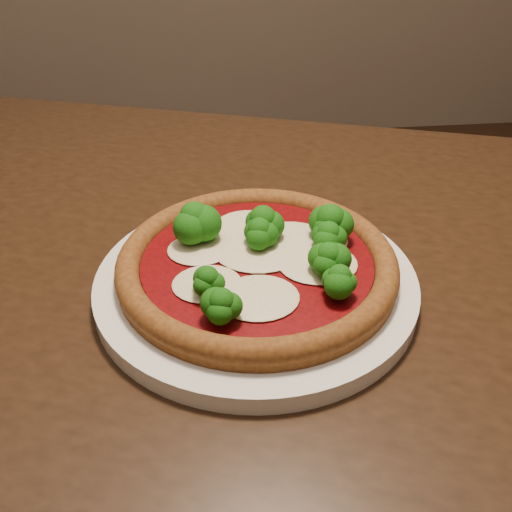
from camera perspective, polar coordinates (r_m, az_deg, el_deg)
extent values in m
cube|color=black|center=(0.64, 2.63, -0.21)|extent=(1.33, 1.05, 0.04)
cylinder|color=black|center=(1.27, -19.73, -3.32)|extent=(0.06, 0.06, 0.71)
cylinder|color=silver|center=(0.55, 0.00, -2.64)|extent=(0.31, 0.31, 0.02)
cylinder|color=brown|center=(0.55, 0.10, -1.15)|extent=(0.26, 0.26, 0.01)
torus|color=brown|center=(0.54, 0.10, -0.55)|extent=(0.27, 0.27, 0.02)
cylinder|color=#6D0508|center=(0.54, 0.10, -0.51)|extent=(0.22, 0.22, 0.00)
ellipsoid|color=beige|center=(0.57, 6.38, 1.57)|extent=(0.06, 0.05, 0.00)
ellipsoid|color=beige|center=(0.51, -4.94, -2.75)|extent=(0.06, 0.06, 0.01)
ellipsoid|color=beige|center=(0.55, 0.29, 0.70)|extent=(0.09, 0.08, 0.01)
ellipsoid|color=beige|center=(0.54, 6.19, -0.72)|extent=(0.08, 0.07, 0.01)
ellipsoid|color=beige|center=(0.49, 0.24, -4.15)|extent=(0.07, 0.07, 0.01)
ellipsoid|color=beige|center=(0.59, -0.83, 3.05)|extent=(0.07, 0.06, 0.01)
ellipsoid|color=beige|center=(0.57, 3.48, 1.47)|extent=(0.08, 0.07, 0.01)
ellipsoid|color=beige|center=(0.56, -5.65, 0.70)|extent=(0.06, 0.06, 0.01)
ellipsoid|color=#1E7913|center=(0.56, 0.69, 3.52)|extent=(0.05, 0.05, 0.04)
ellipsoid|color=#1E7913|center=(0.55, 0.34, 2.52)|extent=(0.04, 0.04, 0.03)
ellipsoid|color=#1E7913|center=(0.49, 8.35, -2.19)|extent=(0.04, 0.04, 0.03)
ellipsoid|color=#1E7913|center=(0.55, 7.27, 2.15)|extent=(0.04, 0.04, 0.03)
ellipsoid|color=#1E7913|center=(0.56, -6.16, 3.67)|extent=(0.05, 0.05, 0.04)
ellipsoid|color=#1E7913|center=(0.56, 7.44, 3.49)|extent=(0.05, 0.05, 0.04)
ellipsoid|color=#1E7913|center=(0.51, 7.30, -0.09)|extent=(0.04, 0.04, 0.03)
ellipsoid|color=#1E7913|center=(0.49, -4.84, -2.29)|extent=(0.03, 0.03, 0.03)
ellipsoid|color=#1E7913|center=(0.46, -3.48, -4.72)|extent=(0.04, 0.04, 0.03)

